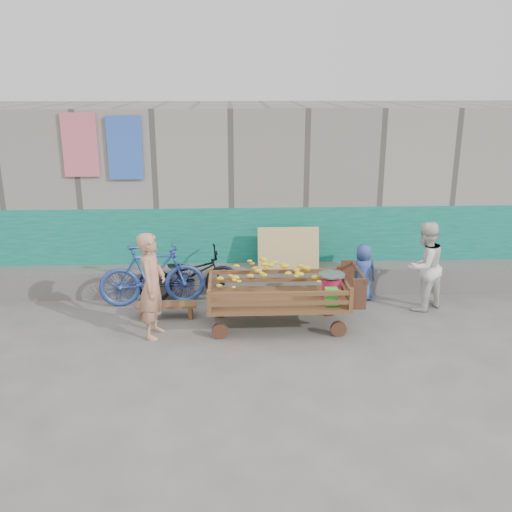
{
  "coord_description": "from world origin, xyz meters",
  "views": [
    {
      "loc": [
        -0.64,
        -6.66,
        3.48
      ],
      "look_at": [
        -0.28,
        1.2,
        1.0
      ],
      "focal_mm": 40.0,
      "sensor_mm": 36.0,
      "label": 1
    }
  ],
  "objects_px": {
    "bicycle_blue": "(152,275)",
    "child": "(363,272)",
    "banana_cart": "(275,286)",
    "vendor_man": "(152,286)",
    "woman": "(424,266)",
    "bicycle_dark": "(189,275)",
    "bench": "(167,307)"
  },
  "relations": [
    {
      "from": "bicycle_blue",
      "to": "banana_cart",
      "type": "bearing_deg",
      "value": -124.12
    },
    {
      "from": "vendor_man",
      "to": "woman",
      "type": "relative_size",
      "value": 1.07
    },
    {
      "from": "woman",
      "to": "bicycle_blue",
      "type": "xyz_separation_m",
      "value": [
        -4.21,
        0.36,
        -0.2
      ]
    },
    {
      "from": "banana_cart",
      "to": "bicycle_blue",
      "type": "relative_size",
      "value": 1.32
    },
    {
      "from": "child",
      "to": "bicycle_blue",
      "type": "height_order",
      "value": "bicycle_blue"
    },
    {
      "from": "woman",
      "to": "vendor_man",
      "type": "bearing_deg",
      "value": -20.48
    },
    {
      "from": "banana_cart",
      "to": "woman",
      "type": "distance_m",
      "value": 2.41
    },
    {
      "from": "woman",
      "to": "bicycle_dark",
      "type": "height_order",
      "value": "woman"
    },
    {
      "from": "child",
      "to": "vendor_man",
      "type": "bearing_deg",
      "value": 10.74
    },
    {
      "from": "woman",
      "to": "bicycle_blue",
      "type": "height_order",
      "value": "woman"
    },
    {
      "from": "vendor_man",
      "to": "bicycle_dark",
      "type": "xyz_separation_m",
      "value": [
        0.4,
        1.34,
        -0.32
      ]
    },
    {
      "from": "vendor_man",
      "to": "bicycle_blue",
      "type": "height_order",
      "value": "vendor_man"
    },
    {
      "from": "vendor_man",
      "to": "child",
      "type": "bearing_deg",
      "value": -59.42
    },
    {
      "from": "bicycle_dark",
      "to": "bicycle_blue",
      "type": "bearing_deg",
      "value": 100.52
    },
    {
      "from": "woman",
      "to": "bench",
      "type": "bearing_deg",
      "value": -29.26
    },
    {
      "from": "banana_cart",
      "to": "bench",
      "type": "height_order",
      "value": "banana_cart"
    },
    {
      "from": "bench",
      "to": "woman",
      "type": "bearing_deg",
      "value": 2.3
    },
    {
      "from": "banana_cart",
      "to": "bicycle_dark",
      "type": "distance_m",
      "value": 1.73
    },
    {
      "from": "vendor_man",
      "to": "child",
      "type": "relative_size",
      "value": 1.59
    },
    {
      "from": "child",
      "to": "banana_cart",
      "type": "bearing_deg",
      "value": 23.31
    },
    {
      "from": "banana_cart",
      "to": "child",
      "type": "bearing_deg",
      "value": 33.23
    },
    {
      "from": "child",
      "to": "bicycle_dark",
      "type": "height_order",
      "value": "child"
    },
    {
      "from": "bicycle_dark",
      "to": "woman",
      "type": "bearing_deg",
      "value": -105.65
    },
    {
      "from": "bicycle_dark",
      "to": "child",
      "type": "bearing_deg",
      "value": -99.79
    },
    {
      "from": "woman",
      "to": "bicycle_dark",
      "type": "distance_m",
      "value": 3.7
    },
    {
      "from": "bench",
      "to": "vendor_man",
      "type": "xyz_separation_m",
      "value": [
        -0.1,
        -0.63,
        0.58
      ]
    },
    {
      "from": "banana_cart",
      "to": "bicycle_dark",
      "type": "bearing_deg",
      "value": 139.75
    },
    {
      "from": "woman",
      "to": "bicycle_dark",
      "type": "bearing_deg",
      "value": -40.02
    },
    {
      "from": "bicycle_blue",
      "to": "child",
      "type": "bearing_deg",
      "value": -96.81
    },
    {
      "from": "woman",
      "to": "child",
      "type": "xyz_separation_m",
      "value": [
        -0.84,
        0.42,
        -0.23
      ]
    },
    {
      "from": "bench",
      "to": "bicycle_dark",
      "type": "bearing_deg",
      "value": 67.26
    },
    {
      "from": "bench",
      "to": "vendor_man",
      "type": "bearing_deg",
      "value": -99.33
    }
  ]
}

